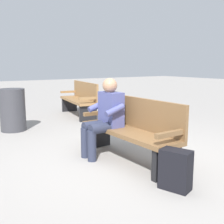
{
  "coord_description": "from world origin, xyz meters",
  "views": [
    {
      "loc": [
        -3.16,
        2.36,
        1.39
      ],
      "look_at": [
        0.17,
        0.15,
        0.7
      ],
      "focal_mm": 45.07,
      "sensor_mm": 36.0,
      "label": 1
    }
  ],
  "objects_px": {
    "bench_near": "(131,129)",
    "backpack": "(176,170)",
    "person_seated": "(105,115)",
    "trash_bin": "(13,110)",
    "bench_far": "(80,99)"
  },
  "relations": [
    {
      "from": "bench_near",
      "to": "backpack",
      "type": "distance_m",
      "value": 1.12
    },
    {
      "from": "bench_near",
      "to": "person_seated",
      "type": "bearing_deg",
      "value": 34.03
    },
    {
      "from": "bench_near",
      "to": "trash_bin",
      "type": "bearing_deg",
      "value": 18.46
    },
    {
      "from": "bench_near",
      "to": "person_seated",
      "type": "height_order",
      "value": "person_seated"
    },
    {
      "from": "bench_far",
      "to": "backpack",
      "type": "bearing_deg",
      "value": 174.38
    },
    {
      "from": "person_seated",
      "to": "bench_near",
      "type": "bearing_deg",
      "value": -145.97
    },
    {
      "from": "backpack",
      "to": "trash_bin",
      "type": "relative_size",
      "value": 0.52
    },
    {
      "from": "bench_far",
      "to": "bench_near",
      "type": "bearing_deg",
      "value": 173.18
    },
    {
      "from": "bench_near",
      "to": "bench_far",
      "type": "relative_size",
      "value": 0.98
    },
    {
      "from": "person_seated",
      "to": "bench_far",
      "type": "bearing_deg",
      "value": -21.8
    },
    {
      "from": "bench_far",
      "to": "trash_bin",
      "type": "distance_m",
      "value": 2.1
    },
    {
      "from": "bench_far",
      "to": "person_seated",
      "type": "bearing_deg",
      "value": 167.83
    },
    {
      "from": "bench_near",
      "to": "bench_far",
      "type": "distance_m",
      "value": 3.67
    },
    {
      "from": "person_seated",
      "to": "trash_bin",
      "type": "xyz_separation_m",
      "value": [
        2.44,
        0.73,
        -0.19
      ]
    },
    {
      "from": "trash_bin",
      "to": "bench_near",
      "type": "bearing_deg",
      "value": -160.74
    }
  ]
}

